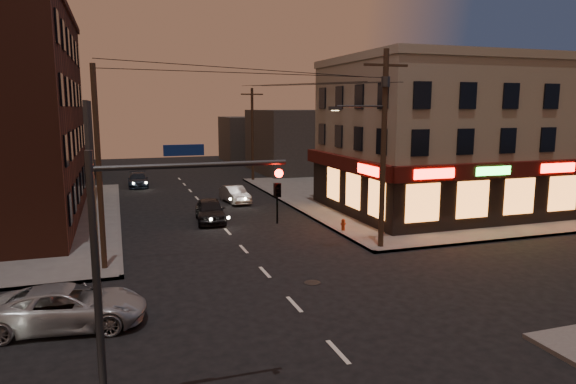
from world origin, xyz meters
name	(u,v)px	position (x,y,z in m)	size (l,w,h in m)	color
ground	(294,304)	(0.00, 0.00, 0.00)	(120.00, 120.00, 0.00)	black
sidewalk_ne	(423,195)	(18.00, 19.00, 0.07)	(24.00, 28.00, 0.15)	#514F4C
pizza_building	(446,136)	(15.93, 13.43, 5.35)	(15.85, 12.85, 10.50)	gray
bg_building_ne_a	(300,141)	(14.00, 38.00, 3.50)	(10.00, 12.00, 7.00)	#3F3D3A
bg_building_nw	(46,139)	(-13.00, 42.00, 4.00)	(9.00, 10.00, 8.00)	#3F3D3A
bg_building_ne_b	(252,139)	(12.00, 52.00, 3.00)	(8.00, 8.00, 6.00)	#3F3D3A
utility_pole_main	(382,138)	(6.68, 5.80, 5.76)	(4.20, 0.44, 10.00)	#382619
utility_pole_far	(252,134)	(6.80, 32.00, 4.65)	(0.26, 0.26, 9.00)	#382619
utility_pole_west	(99,169)	(-6.80, 6.50, 4.65)	(0.24, 0.24, 9.00)	#382619
traffic_signal	(144,249)	(-5.57, -5.60, 4.16)	(4.49, 0.32, 6.47)	#333538
suv_cross	(68,307)	(-7.84, 0.53, 0.71)	(2.35, 5.09, 1.41)	#95999D
sedan_near	(210,210)	(-0.50, 14.99, 0.75)	(1.77, 4.41, 1.50)	black
sedan_mid	(235,194)	(2.50, 21.07, 0.65)	(1.37, 3.94, 1.30)	gray
sedan_far	(138,180)	(-4.24, 31.90, 0.64)	(1.79, 4.40, 1.28)	black
fire_hydrant	(343,224)	(6.40, 9.59, 0.53)	(0.31, 0.31, 0.70)	maroon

